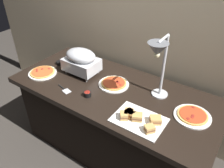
% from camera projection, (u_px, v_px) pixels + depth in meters
% --- Properties ---
extents(ground_plane, '(8.00, 8.00, 0.00)m').
position_uv_depth(ground_plane, '(113.00, 146.00, 2.46)').
color(ground_plane, '#38332D').
extents(back_wall, '(4.40, 0.04, 2.40)m').
position_uv_depth(back_wall, '(143.00, 26.00, 2.13)').
color(back_wall, '#C6B593').
rests_on(back_wall, ground_plane).
extents(buffet_table, '(1.90, 0.84, 0.76)m').
position_uv_depth(buffet_table, '(113.00, 120.00, 2.25)').
color(buffet_table, black).
rests_on(buffet_table, ground_plane).
extents(chafing_dish, '(0.33, 0.24, 0.26)m').
position_uv_depth(chafing_dish, '(81.00, 60.00, 2.18)').
color(chafing_dish, '#B7BABF').
rests_on(chafing_dish, buffet_table).
extents(heat_lamp, '(0.15, 0.32, 0.56)m').
position_uv_depth(heat_lamp, '(159.00, 56.00, 1.63)').
color(heat_lamp, '#B7BABF').
rests_on(heat_lamp, buffet_table).
extents(pizza_plate_front, '(0.28, 0.28, 0.03)m').
position_uv_depth(pizza_plate_front, '(114.00, 84.00, 2.08)').
color(pizza_plate_front, white).
rests_on(pizza_plate_front, buffet_table).
extents(pizza_plate_center, '(0.28, 0.28, 0.03)m').
position_uv_depth(pizza_plate_center, '(192.00, 116.00, 1.72)').
color(pizza_plate_center, white).
rests_on(pizza_plate_center, buffet_table).
extents(pizza_plate_raised_stand, '(0.28, 0.28, 0.03)m').
position_uv_depth(pizza_plate_raised_stand, '(43.00, 72.00, 2.25)').
color(pizza_plate_raised_stand, white).
rests_on(pizza_plate_raised_stand, buffet_table).
extents(sandwich_platter, '(0.38, 0.28, 0.06)m').
position_uv_depth(sandwich_platter, '(138.00, 119.00, 1.68)').
color(sandwich_platter, white).
rests_on(sandwich_platter, buffet_table).
extents(sauce_cup_near, '(0.07, 0.07, 0.03)m').
position_uv_depth(sauce_cup_near, '(59.00, 63.00, 2.40)').
color(sauce_cup_near, black).
rests_on(sauce_cup_near, buffet_table).
extents(sauce_cup_far, '(0.06, 0.06, 0.04)m').
position_uv_depth(sauce_cup_far, '(87.00, 94.00, 1.94)').
color(sauce_cup_far, black).
rests_on(sauce_cup_far, buffet_table).
extents(serving_spatula, '(0.17, 0.07, 0.01)m').
position_uv_depth(serving_spatula, '(64.00, 89.00, 2.03)').
color(serving_spatula, '#B7BABF').
rests_on(serving_spatula, buffet_table).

